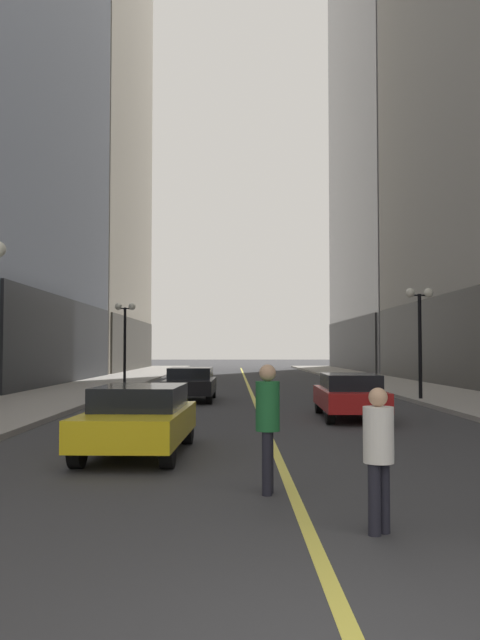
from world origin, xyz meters
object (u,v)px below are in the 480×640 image
Objects in this scene: pedestrian_in_white_shirt at (379,449)px; street_lamp_left_far at (125,326)px; car_yellow at (139,417)px; car_black at (190,383)px; car_red at (349,394)px; pedestrian_in_green_parka at (268,418)px; street_lamp_right_mid at (420,318)px.

pedestrian_in_white_shirt is 27.47m from street_lamp_left_far.
car_yellow and car_black have the same top height.
car_red is 10.55m from pedestrian_in_green_parka.
pedestrian_in_white_shirt is (3.43, -5.56, 0.21)m from car_yellow.
car_red is at bearing -53.21° from car_black.
car_black is 0.99× the size of street_lamp_right_mid.
pedestrian_in_white_shirt is at bearing -107.26° from street_lamp_right_mid.
pedestrian_in_white_shirt reaches higher than car_yellow.
car_yellow is 8.42m from car_red.
pedestrian_in_green_parka reaches higher than car_yellow.
pedestrian_in_green_parka is 25.24m from street_lamp_left_far.
street_lamp_left_far reaches higher than car_yellow.
pedestrian_in_white_shirt is at bearing -74.83° from street_lamp_left_far.
car_red is 12.28m from pedestrian_in_white_shirt.
car_yellow is 4.25m from pedestrian_in_green_parka.
pedestrian_in_white_shirt reaches higher than car_red.
car_yellow is 0.95× the size of car_red.
street_lamp_left_far is at bearing 105.17° from pedestrian_in_white_shirt.
car_red and car_black have the same top height.
street_lamp_right_mid reaches higher than car_yellow.
car_yellow is 6.54m from pedestrian_in_white_shirt.
car_black is 9.34m from street_lamp_right_mid.
street_lamp_right_mid is (3.82, 6.00, 2.54)m from car_red.
car_black is at bearing 97.36° from pedestrian_in_green_parka.
street_lamp_left_far is (-6.04, 24.41, 2.19)m from pedestrian_in_green_parka.
car_red is 1.03× the size of street_lamp_right_mid.
street_lamp_left_far is at bearing 122.17° from car_red.
pedestrian_in_white_shirt is at bearing -58.34° from car_yellow.
car_black is at bearing 89.51° from car_yellow.
street_lamp_left_far is at bearing 117.44° from car_black.
street_lamp_left_far is (-7.16, 26.42, 2.33)m from pedestrian_in_white_shirt.
street_lamp_left_far and street_lamp_right_mid have the same top height.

